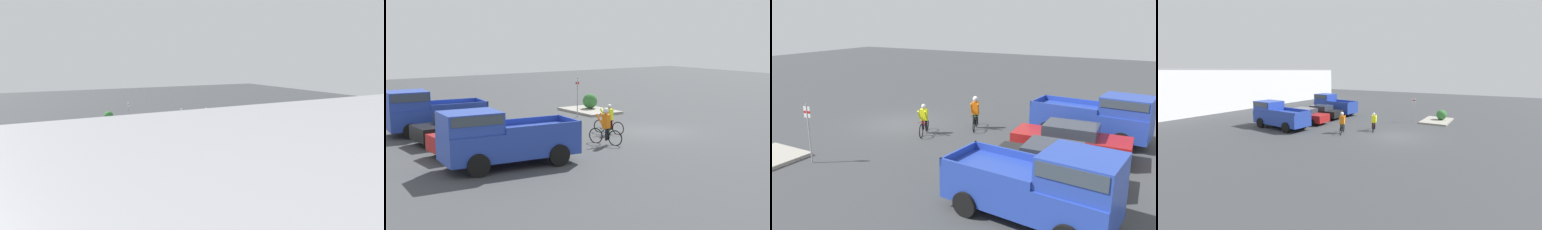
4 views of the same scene
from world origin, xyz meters
TOP-DOWN VIEW (x-y plane):
  - ground_plane at (0.00, 0.00)m, footprint 80.00×80.00m
  - warehouse_building at (0.00, 27.36)m, footprint 45.51×10.72m
  - pickup_truck_0 at (-2.38, 10.13)m, footprint 2.47×5.53m
  - sedan_0 at (0.39, 9.52)m, footprint 2.09×4.85m
  - sedan_1 at (3.19, 9.57)m, footprint 2.14×4.37m
  - pickup_truck_1 at (6.03, 10.13)m, footprint 2.56×5.16m
  - cyclist_0 at (0.81, 2.31)m, footprint 1.73×0.73m
  - cyclist_1 at (-1.27, 4.12)m, footprint 1.72×0.71m
  - fire_lane_sign at (6.23, 0.62)m, footprint 0.07×0.30m
  - curb_island at (7.65, -1.33)m, footprint 3.99×2.54m
  - shrub at (8.07, -1.66)m, footprint 0.99×0.99m

SIDE VIEW (x-z plane):
  - ground_plane at x=0.00m, z-range 0.00..0.00m
  - curb_island at x=7.65m, z-range 0.00..0.15m
  - shrub at x=8.07m, z-range 0.15..1.14m
  - sedan_1 at x=3.19m, z-range 0.02..1.41m
  - sedan_0 at x=0.39m, z-range 0.01..1.44m
  - cyclist_0 at x=0.81m, z-range -0.02..1.55m
  - cyclist_1 at x=-1.27m, z-range 0.01..1.78m
  - pickup_truck_1 at x=6.03m, z-range 0.02..2.31m
  - pickup_truck_0 at x=-2.38m, z-range 0.04..2.33m
  - fire_lane_sign at x=6.23m, z-range 0.25..2.70m
  - warehouse_building at x=0.00m, z-range 0.00..5.25m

